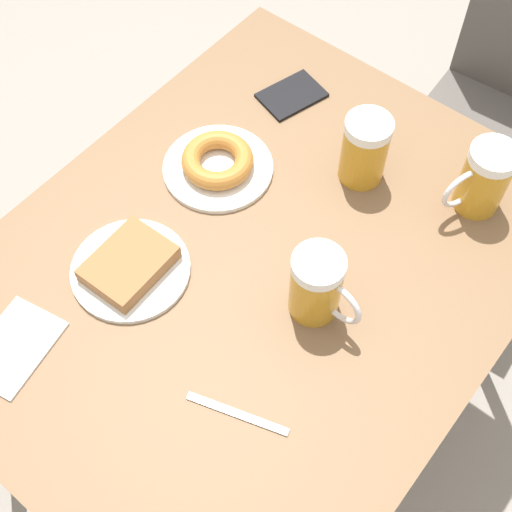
{
  "coord_description": "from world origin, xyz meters",
  "views": [
    {
      "loc": [
        0.41,
        -0.51,
        1.8
      ],
      "look_at": [
        0.0,
        0.0,
        0.76
      ],
      "focal_mm": 50.0,
      "sensor_mm": 36.0,
      "label": 1
    }
  ],
  "objects_px": {
    "beer_mug_left": "(318,286)",
    "beer_mug_right": "(483,179)",
    "napkin_folded": "(14,347)",
    "fork": "(237,414)",
    "plate_with_donut": "(218,163)",
    "passport_near_edge": "(292,95)",
    "beer_mug_center": "(365,148)",
    "plate_with_cake": "(130,266)"
  },
  "relations": [
    {
      "from": "plate_with_donut",
      "to": "beer_mug_left",
      "type": "distance_m",
      "value": 0.34
    },
    {
      "from": "beer_mug_center",
      "to": "passport_near_edge",
      "type": "relative_size",
      "value": 0.97
    },
    {
      "from": "passport_near_edge",
      "to": "napkin_folded",
      "type": "bearing_deg",
      "value": -90.74
    },
    {
      "from": "passport_near_edge",
      "to": "beer_mug_center",
      "type": "bearing_deg",
      "value": -18.85
    },
    {
      "from": "fork",
      "to": "passport_near_edge",
      "type": "distance_m",
      "value": 0.68
    },
    {
      "from": "plate_with_cake",
      "to": "beer_mug_right",
      "type": "height_order",
      "value": "beer_mug_right"
    },
    {
      "from": "passport_near_edge",
      "to": "plate_with_donut",
      "type": "bearing_deg",
      "value": -88.19
    },
    {
      "from": "plate_with_donut",
      "to": "beer_mug_right",
      "type": "height_order",
      "value": "beer_mug_right"
    },
    {
      "from": "beer_mug_left",
      "to": "passport_near_edge",
      "type": "height_order",
      "value": "beer_mug_left"
    },
    {
      "from": "beer_mug_right",
      "to": "passport_near_edge",
      "type": "xyz_separation_m",
      "value": [
        -0.42,
        0.0,
        -0.07
      ]
    },
    {
      "from": "beer_mug_right",
      "to": "passport_near_edge",
      "type": "relative_size",
      "value": 0.97
    },
    {
      "from": "plate_with_cake",
      "to": "plate_with_donut",
      "type": "height_order",
      "value": "plate_with_donut"
    },
    {
      "from": "fork",
      "to": "passport_near_edge",
      "type": "height_order",
      "value": "passport_near_edge"
    },
    {
      "from": "beer_mug_right",
      "to": "napkin_folded",
      "type": "height_order",
      "value": "beer_mug_right"
    },
    {
      "from": "plate_with_cake",
      "to": "plate_with_donut",
      "type": "xyz_separation_m",
      "value": [
        -0.03,
        0.27,
        0.0
      ]
    },
    {
      "from": "beer_mug_right",
      "to": "napkin_folded",
      "type": "bearing_deg",
      "value": -120.86
    },
    {
      "from": "beer_mug_left",
      "to": "napkin_folded",
      "type": "relative_size",
      "value": 0.83
    },
    {
      "from": "beer_mug_right",
      "to": "passport_near_edge",
      "type": "distance_m",
      "value": 0.43
    },
    {
      "from": "beer_mug_left",
      "to": "fork",
      "type": "bearing_deg",
      "value": -85.09
    },
    {
      "from": "plate_with_donut",
      "to": "beer_mug_right",
      "type": "relative_size",
      "value": 1.48
    },
    {
      "from": "napkin_folded",
      "to": "passport_near_edge",
      "type": "xyz_separation_m",
      "value": [
        0.01,
        0.73,
        0.0
      ]
    },
    {
      "from": "fork",
      "to": "plate_with_donut",
      "type": "bearing_deg",
      "value": 134.1
    },
    {
      "from": "beer_mug_left",
      "to": "beer_mug_right",
      "type": "height_order",
      "value": "same"
    },
    {
      "from": "beer_mug_center",
      "to": "beer_mug_right",
      "type": "bearing_deg",
      "value": 19.53
    },
    {
      "from": "beer_mug_left",
      "to": "beer_mug_right",
      "type": "relative_size",
      "value": 1.0
    },
    {
      "from": "napkin_folded",
      "to": "fork",
      "type": "relative_size",
      "value": 1.05
    },
    {
      "from": "plate_with_donut",
      "to": "beer_mug_center",
      "type": "xyz_separation_m",
      "value": [
        0.21,
        0.16,
        0.05
      ]
    },
    {
      "from": "beer_mug_right",
      "to": "passport_near_edge",
      "type": "bearing_deg",
      "value": 179.42
    },
    {
      "from": "plate_with_cake",
      "to": "beer_mug_right",
      "type": "bearing_deg",
      "value": 52.34
    },
    {
      "from": "fork",
      "to": "plate_with_cake",
      "type": "bearing_deg",
      "value": 165.11
    },
    {
      "from": "plate_with_donut",
      "to": "beer_mug_right",
      "type": "bearing_deg",
      "value": 29.5
    },
    {
      "from": "beer_mug_left",
      "to": "fork",
      "type": "height_order",
      "value": "beer_mug_left"
    },
    {
      "from": "plate_with_donut",
      "to": "passport_near_edge",
      "type": "height_order",
      "value": "plate_with_donut"
    },
    {
      "from": "plate_with_cake",
      "to": "beer_mug_center",
      "type": "height_order",
      "value": "beer_mug_center"
    },
    {
      "from": "plate_with_cake",
      "to": "plate_with_donut",
      "type": "relative_size",
      "value": 0.99
    },
    {
      "from": "plate_with_cake",
      "to": "fork",
      "type": "height_order",
      "value": "plate_with_cake"
    },
    {
      "from": "napkin_folded",
      "to": "fork",
      "type": "bearing_deg",
      "value": 21.8
    },
    {
      "from": "beer_mug_center",
      "to": "passport_near_edge",
      "type": "xyz_separation_m",
      "value": [
        -0.22,
        0.08,
        -0.07
      ]
    },
    {
      "from": "plate_with_cake",
      "to": "fork",
      "type": "distance_m",
      "value": 0.32
    },
    {
      "from": "beer_mug_center",
      "to": "beer_mug_right",
      "type": "relative_size",
      "value": 1.0
    },
    {
      "from": "plate_with_donut",
      "to": "fork",
      "type": "distance_m",
      "value": 0.48
    },
    {
      "from": "beer_mug_right",
      "to": "plate_with_cake",
      "type": "bearing_deg",
      "value": -127.66
    }
  ]
}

